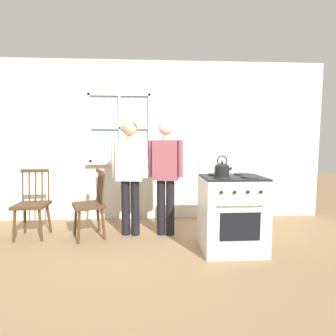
% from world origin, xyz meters
% --- Properties ---
extents(ground_plane, '(16.00, 16.00, 0.00)m').
position_xyz_m(ground_plane, '(0.00, 0.00, 0.00)').
color(ground_plane, '#937551').
extents(wall_back, '(6.40, 0.16, 2.70)m').
position_xyz_m(wall_back, '(0.02, 1.40, 1.34)').
color(wall_back, silver).
rests_on(wall_back, ground_plane).
extents(chair_by_window, '(0.53, 0.54, 0.95)m').
position_xyz_m(chair_by_window, '(-0.65, 0.51, 0.45)').
color(chair_by_window, '#4C331E').
rests_on(chair_by_window, ground_plane).
extents(chair_near_wall, '(0.43, 0.42, 0.95)m').
position_xyz_m(chair_near_wall, '(-1.47, 0.57, 0.45)').
color(chair_near_wall, '#4C331E').
rests_on(chair_near_wall, ground_plane).
extents(person_elderly_left, '(0.53, 0.27, 1.63)m').
position_xyz_m(person_elderly_left, '(-0.10, 0.56, 0.99)').
color(person_elderly_left, black).
rests_on(person_elderly_left, ground_plane).
extents(person_teen_center, '(0.51, 0.28, 1.64)m').
position_xyz_m(person_teen_center, '(0.41, 0.54, 0.99)').
color(person_teen_center, black).
rests_on(person_teen_center, ground_plane).
extents(stove, '(0.74, 0.68, 1.08)m').
position_xyz_m(stove, '(1.20, -0.04, 0.47)').
color(stove, white).
rests_on(stove, ground_plane).
extents(kettle, '(0.21, 0.17, 0.25)m').
position_xyz_m(kettle, '(1.03, -0.17, 1.02)').
color(kettle, black).
rests_on(kettle, stove).
extents(potted_plant, '(0.12, 0.12, 0.34)m').
position_xyz_m(potted_plant, '(-0.26, 1.31, 1.09)').
color(potted_plant, beige).
rests_on(potted_plant, wall_back).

